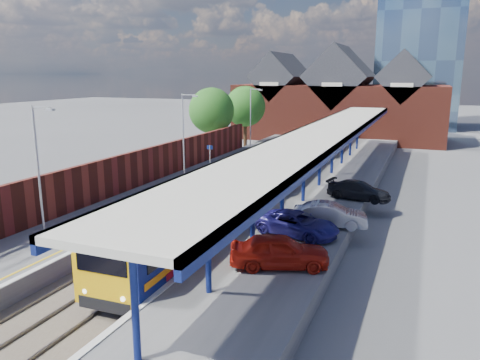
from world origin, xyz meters
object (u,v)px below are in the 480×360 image
(parked_car_red, at_px, (280,251))
(parked_car_blue, at_px, (297,224))
(parked_car_silver, at_px, (330,215))
(parked_car_dark, at_px, (359,190))
(platform_sign, at_px, (210,154))
(train, at_px, (309,149))
(lamp_post_b, at_px, (39,162))
(lamp_post_c, at_px, (185,130))
(lamp_post_d, at_px, (252,115))

(parked_car_red, bearing_deg, parked_car_blue, -15.56)
(parked_car_silver, bearing_deg, parked_car_blue, 137.33)
(parked_car_dark, bearing_deg, platform_sign, 83.64)
(train, xyz_separation_m, parked_car_silver, (6.34, -20.62, -0.43))
(train, height_order, lamp_post_b, lamp_post_b)
(train, relative_size, lamp_post_b, 9.42)
(platform_sign, bearing_deg, parked_car_dark, -17.07)
(parked_car_blue, bearing_deg, lamp_post_c, 64.11)
(parked_car_silver, bearing_deg, lamp_post_d, 19.77)
(train, height_order, parked_car_dark, train)
(lamp_post_b, relative_size, parked_car_silver, 1.66)
(train, height_order, lamp_post_d, lamp_post_d)
(parked_car_dark, distance_m, parked_car_blue, 9.09)
(lamp_post_b, relative_size, platform_sign, 2.80)
(train, xyz_separation_m, lamp_post_d, (-7.86, 4.29, 2.87))
(lamp_post_c, distance_m, parked_car_blue, 17.25)
(parked_car_dark, xyz_separation_m, parked_car_blue, (-2.01, -8.86, 0.00))
(lamp_post_d, distance_m, platform_sign, 14.25)
(train, distance_m, parked_car_silver, 21.58)
(platform_sign, relative_size, parked_car_dark, 0.57)
(train, bearing_deg, parked_car_red, -78.82)
(train, height_order, parked_car_blue, train)
(lamp_post_b, distance_m, parked_car_red, 13.63)
(train, distance_m, platform_sign, 11.69)
(lamp_post_b, distance_m, parked_car_blue, 14.19)
(lamp_post_d, xyz_separation_m, parked_car_dark, (14.86, -18.15, -3.35))
(platform_sign, xyz_separation_m, parked_car_blue, (11.49, -13.01, -1.05))
(lamp_post_c, height_order, parked_car_dark, lamp_post_c)
(train, xyz_separation_m, lamp_post_b, (-7.86, -27.71, 2.87))
(lamp_post_d, height_order, platform_sign, lamp_post_d)
(lamp_post_b, xyz_separation_m, lamp_post_c, (0.00, 16.00, 0.00))
(train, bearing_deg, parked_car_blue, -77.59)
(lamp_post_d, xyz_separation_m, parked_car_blue, (12.85, -27.01, -3.35))
(train, relative_size, parked_car_red, 14.70)
(parked_car_dark, bearing_deg, lamp_post_d, 50.03)
(lamp_post_d, relative_size, parked_car_dark, 1.59)
(parked_car_silver, bearing_deg, train, 7.19)
(lamp_post_d, xyz_separation_m, parked_car_red, (13.24, -31.51, -3.23))
(lamp_post_b, xyz_separation_m, parked_car_blue, (12.85, 4.99, -3.35))
(parked_car_silver, distance_m, parked_car_dark, 6.80)
(lamp_post_b, relative_size, lamp_post_c, 1.00)
(platform_sign, height_order, parked_car_blue, platform_sign)
(lamp_post_b, bearing_deg, lamp_post_c, 90.00)
(parked_car_silver, bearing_deg, parked_car_red, 161.79)
(platform_sign, relative_size, parked_car_blue, 0.54)
(lamp_post_d, height_order, parked_car_blue, lamp_post_d)
(lamp_post_b, distance_m, lamp_post_d, 32.00)
(lamp_post_b, xyz_separation_m, parked_car_red, (13.24, 0.49, -3.23))
(parked_car_red, bearing_deg, platform_sign, 13.73)
(lamp_post_c, height_order, parked_car_red, lamp_post_c)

